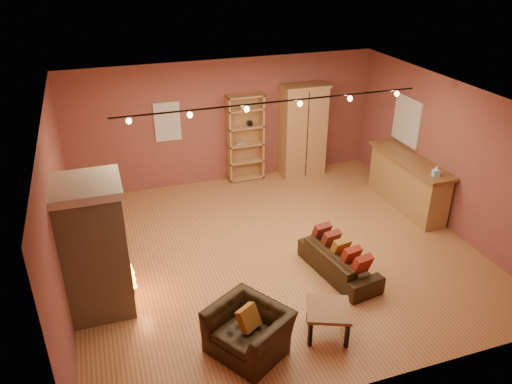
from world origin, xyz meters
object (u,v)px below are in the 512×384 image
object	(u,v)px
fireplace	(95,248)
coffee_table	(328,312)
armchair	(249,324)
bookcase	(245,137)
armoire	(303,130)
bar_counter	(407,182)
loveseat	(340,257)

from	to	relation	value
fireplace	coffee_table	xyz separation A→B (m)	(2.98, -1.65, -0.67)
armchair	coffee_table	xyz separation A→B (m)	(1.16, -0.06, -0.05)
bookcase	armoire	size ratio (longest dim) A/B	0.93
bar_counter	loveseat	bearing A→B (deg)	-144.72
bar_counter	armchair	bearing A→B (deg)	-146.61
fireplace	coffee_table	bearing A→B (deg)	-28.99
armoire	coffee_table	xyz separation A→B (m)	(-1.84, -5.23, -0.70)
coffee_table	armchair	bearing A→B (deg)	176.88
bookcase	armchair	world-z (taller)	bookcase
fireplace	coffee_table	world-z (taller)	fireplace
armoire	loveseat	world-z (taller)	armoire
fireplace	bookcase	world-z (taller)	fireplace
fireplace	bar_counter	size ratio (longest dim) A/B	0.93
fireplace	armoire	xyz separation A→B (m)	(4.82, 3.57, 0.03)
bookcase	bar_counter	xyz separation A→B (m)	(2.78, -2.42, -0.48)
bookcase	armchair	bearing A→B (deg)	-107.03
bookcase	armchair	xyz separation A→B (m)	(-1.63, -5.33, -0.58)
bar_counter	coffee_table	world-z (taller)	bar_counter
armchair	fireplace	bearing A→B (deg)	-162.80
loveseat	armchair	bearing A→B (deg)	111.46
armoire	bar_counter	xyz separation A→B (m)	(1.42, -2.25, -0.54)
bookcase	bar_counter	world-z (taller)	bookcase
fireplace	armoire	world-z (taller)	armoire
loveseat	armchair	size ratio (longest dim) A/B	1.38
loveseat	coffee_table	bearing A→B (deg)	137.16
loveseat	armoire	bearing A→B (deg)	-23.89
coffee_table	bookcase	bearing A→B (deg)	84.94
fireplace	armoire	bearing A→B (deg)	36.53
armoire	bar_counter	size ratio (longest dim) A/B	0.96
loveseat	coffee_table	distance (m)	1.49
fireplace	coffee_table	distance (m)	3.47
fireplace	loveseat	distance (m)	3.89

